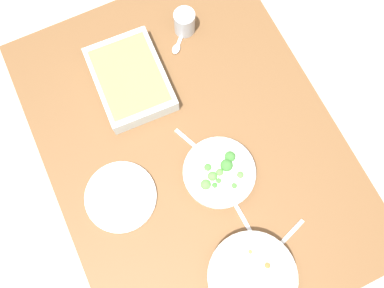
# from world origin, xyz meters

# --- Properties ---
(ground_plane) EXTENTS (6.00, 6.00, 0.00)m
(ground_plane) POSITION_xyz_m (0.00, 0.00, 0.00)
(ground_plane) COLOR #B2A899
(dining_table) EXTENTS (1.20, 0.90, 0.74)m
(dining_table) POSITION_xyz_m (0.00, 0.00, 0.65)
(dining_table) COLOR brown
(dining_table) RESTS_ON ground_plane
(stew_bowl) EXTENTS (0.25, 0.25, 0.06)m
(stew_bowl) POSITION_xyz_m (0.43, -0.02, 0.77)
(stew_bowl) COLOR white
(stew_bowl) RESTS_ON dining_table
(broccoli_bowl) EXTENTS (0.22, 0.22, 0.07)m
(broccoli_bowl) POSITION_xyz_m (0.13, 0.03, 0.77)
(broccoli_bowl) COLOR white
(broccoli_bowl) RESTS_ON dining_table
(baking_dish) EXTENTS (0.31, 0.23, 0.06)m
(baking_dish) POSITION_xyz_m (-0.28, -0.09, 0.77)
(baking_dish) COLOR silver
(baking_dish) RESTS_ON dining_table
(drink_cup) EXTENTS (0.07, 0.07, 0.08)m
(drink_cup) POSITION_xyz_m (-0.39, 0.16, 0.78)
(drink_cup) COLOR #B2BCC6
(drink_cup) RESTS_ON dining_table
(side_plate) EXTENTS (0.22, 0.22, 0.01)m
(side_plate) POSITION_xyz_m (0.06, -0.27, 0.75)
(side_plate) COLOR white
(side_plate) RESTS_ON dining_table
(spoon_by_stew) EXTENTS (0.07, 0.17, 0.01)m
(spoon_by_stew) POSITION_xyz_m (0.40, 0.09, 0.74)
(spoon_by_stew) COLOR silver
(spoon_by_stew) RESTS_ON dining_table
(spoon_by_broccoli) EXTENTS (0.18, 0.03, 0.01)m
(spoon_by_broccoli) POSITION_xyz_m (0.24, 0.04, 0.74)
(spoon_by_broccoli) COLOR silver
(spoon_by_broccoli) RESTS_ON dining_table
(spoon_spare) EXTENTS (0.14, 0.14, 0.01)m
(spoon_spare) POSITION_xyz_m (-0.36, 0.13, 0.74)
(spoon_spare) COLOR silver
(spoon_spare) RESTS_ON dining_table
(fork_on_table) EXTENTS (0.17, 0.09, 0.01)m
(fork_on_table) POSITION_xyz_m (0.03, 0.01, 0.74)
(fork_on_table) COLOR silver
(fork_on_table) RESTS_ON dining_table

